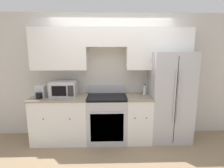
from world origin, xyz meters
The scene contains 9 objects.
ground_plane centered at (0.00, 0.00, 0.00)m, with size 12.00×12.00×0.00m, color #937A5B.
wall_back centered at (0.01, 0.59, 1.52)m, with size 8.00×0.39×2.60m.
lower_cabinets_left centered at (-1.04, 0.31, 0.47)m, with size 1.12×0.64×0.94m.
lower_cabinets_right centered at (0.54, 0.31, 0.47)m, with size 0.51×0.64×0.94m.
oven_range centered at (-0.10, 0.31, 0.47)m, with size 0.79×0.65×1.10m.
refrigerator centered at (1.18, 0.37, 0.91)m, with size 0.81×0.77×1.82m.
microwave centered at (-0.97, 0.36, 1.09)m, with size 0.50×0.40×0.30m.
bottle centered at (0.69, 0.44, 1.03)m, with size 0.07×0.07×0.22m.
coffee_maker centered at (-1.40, 0.26, 1.05)m, with size 0.18×0.24×0.23m.
Camera 1 is at (-0.10, -3.09, 1.85)m, focal length 28.00 mm.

